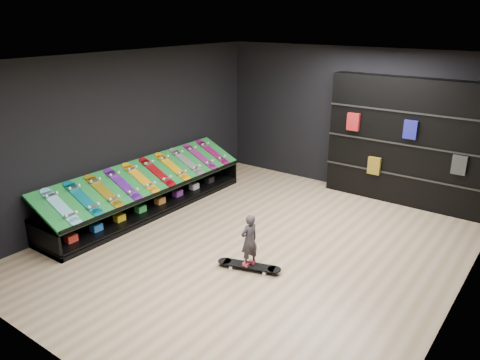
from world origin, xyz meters
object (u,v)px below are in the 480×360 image
Objects in this scene: back_shelving at (407,142)px; child at (249,250)px; floor_skateboard at (249,267)px; display_rack at (149,198)px.

child is at bearing -103.03° from back_shelving.
floor_skateboard is (-0.93, -4.01, -1.20)m from back_shelving.
child is (-0.93, -4.01, -0.92)m from back_shelving.
display_rack is 2.95m from child.
back_shelving is (3.80, 3.32, 1.00)m from display_rack.
back_shelving is 6.43× the size of child.
display_rack is 1.44× the size of back_shelving.
child reaches higher than display_rack.
floor_skateboard is at bearing 180.00° from child.
display_rack is at bearing -86.74° from child.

